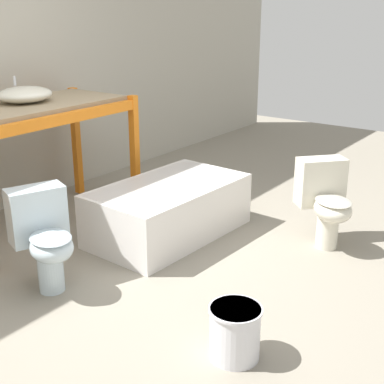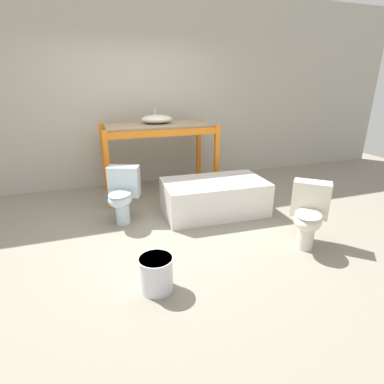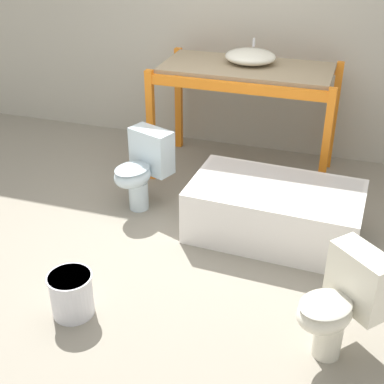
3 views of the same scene
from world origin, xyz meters
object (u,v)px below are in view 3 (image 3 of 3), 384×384
at_px(sink_basin, 250,57).
at_px(bathtub_main, 275,208).
at_px(toilet_near, 143,166).
at_px(bucket_white, 72,294).
at_px(toilet_far, 342,300).

distance_m(sink_basin, bathtub_main, 1.58).
distance_m(toilet_near, bucket_white, 1.55).
distance_m(toilet_far, bucket_white, 1.80).
bearing_deg(sink_basin, toilet_near, -124.94).
bearing_deg(bathtub_main, bucket_white, -126.85).
height_order(toilet_near, bucket_white, toilet_near).
xyz_separation_m(bathtub_main, toilet_far, (0.62, -1.18, 0.14)).
height_order(toilet_far, bucket_white, toilet_far).
xyz_separation_m(toilet_near, bucket_white, (0.09, -1.52, -0.24)).
xyz_separation_m(sink_basin, bathtub_main, (0.52, -1.16, -0.93)).
relative_size(bathtub_main, toilet_far, 2.00).
bearing_deg(bucket_white, sink_basin, 76.14).
xyz_separation_m(toilet_far, bucket_white, (-1.77, -0.22, -0.24)).
height_order(bathtub_main, toilet_near, toilet_near).
relative_size(sink_basin, bathtub_main, 0.34).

